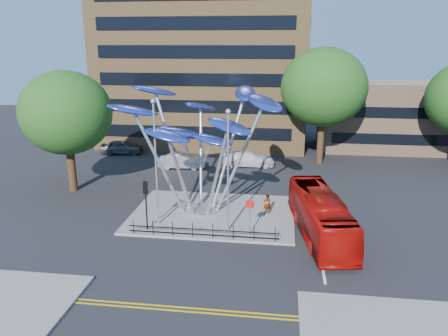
# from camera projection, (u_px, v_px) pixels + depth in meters

# --- Properties ---
(ground) EXTENTS (120.00, 120.00, 0.00)m
(ground) POSITION_uv_depth(u_px,v_px,m) (214.00, 252.00, 26.92)
(ground) COLOR black
(ground) RESTS_ON ground
(traffic_island) EXTENTS (12.00, 9.00, 0.15)m
(traffic_island) POSITION_uv_depth(u_px,v_px,m) (213.00, 214.00, 32.74)
(traffic_island) COLOR slate
(traffic_island) RESTS_ON ground
(double_yellow_near) EXTENTS (40.00, 0.12, 0.01)m
(double_yellow_near) POSITION_uv_depth(u_px,v_px,m) (195.00, 308.00, 21.20)
(double_yellow_near) COLOR gold
(double_yellow_near) RESTS_ON ground
(double_yellow_far) EXTENTS (40.00, 0.12, 0.01)m
(double_yellow_far) POSITION_uv_depth(u_px,v_px,m) (193.00, 312.00, 20.92)
(double_yellow_far) COLOR gold
(double_yellow_far) RESTS_ON ground
(brick_tower) EXTENTS (25.00, 15.00, 30.00)m
(brick_tower) POSITION_uv_depth(u_px,v_px,m) (205.00, 21.00, 54.03)
(brick_tower) COLOR olive
(brick_tower) RESTS_ON ground
(low_building_near) EXTENTS (15.00, 8.00, 8.00)m
(low_building_near) POSITION_uv_depth(u_px,v_px,m) (384.00, 116.00, 52.35)
(low_building_near) COLOR #A27F5F
(low_building_near) RESTS_ON ground
(tree_right) EXTENTS (8.80, 8.80, 12.11)m
(tree_right) POSITION_uv_depth(u_px,v_px,m) (324.00, 87.00, 44.64)
(tree_right) COLOR black
(tree_right) RESTS_ON ground
(tree_left) EXTENTS (7.60, 7.60, 10.32)m
(tree_left) POSITION_uv_depth(u_px,v_px,m) (66.00, 113.00, 36.36)
(tree_left) COLOR black
(tree_left) RESTS_ON ground
(leaf_sculpture) EXTENTS (12.72, 9.54, 9.51)m
(leaf_sculpture) POSITION_uv_depth(u_px,v_px,m) (199.00, 122.00, 31.65)
(leaf_sculpture) COLOR #9EA0A5
(leaf_sculpture) RESTS_ON traffic_island
(street_lamp_left) EXTENTS (0.36, 0.36, 8.80)m
(street_lamp_left) POSITION_uv_depth(u_px,v_px,m) (155.00, 152.00, 29.35)
(street_lamp_left) COLOR #9EA0A5
(street_lamp_left) RESTS_ON traffic_island
(street_lamp_right) EXTENTS (0.36, 0.36, 8.30)m
(street_lamp_right) POSITION_uv_depth(u_px,v_px,m) (228.00, 160.00, 28.31)
(street_lamp_right) COLOR #9EA0A5
(street_lamp_right) RESTS_ON traffic_island
(traffic_light_island) EXTENTS (0.28, 0.18, 3.42)m
(traffic_light_island) POSITION_uv_depth(u_px,v_px,m) (146.00, 195.00, 29.22)
(traffic_light_island) COLOR black
(traffic_light_island) RESTS_ON traffic_island
(no_entry_sign_island) EXTENTS (0.60, 0.10, 2.45)m
(no_entry_sign_island) POSITION_uv_depth(u_px,v_px,m) (250.00, 211.00, 28.56)
(no_entry_sign_island) COLOR #9EA0A5
(no_entry_sign_island) RESTS_ON traffic_island
(pedestrian_railing_front) EXTENTS (10.00, 0.06, 1.00)m
(pedestrian_railing_front) POSITION_uv_depth(u_px,v_px,m) (203.00, 232.00, 28.51)
(pedestrian_railing_front) COLOR black
(pedestrian_railing_front) RESTS_ON traffic_island
(red_bus) EXTENTS (4.05, 10.70, 2.91)m
(red_bus) POSITION_uv_depth(u_px,v_px,m) (320.00, 215.00, 28.87)
(red_bus) COLOR #A10B07
(red_bus) RESTS_ON ground
(pedestrian) EXTENTS (0.65, 0.53, 1.53)m
(pedestrian) POSITION_uv_depth(u_px,v_px,m) (267.00, 204.00, 32.37)
(pedestrian) COLOR gray
(pedestrian) RESTS_ON traffic_island
(parked_car_left) EXTENTS (5.03, 2.57, 1.64)m
(parked_car_left) POSITION_uv_depth(u_px,v_px,m) (122.00, 147.00, 50.45)
(parked_car_left) COLOR #42464A
(parked_car_left) RESTS_ON ground
(parked_car_mid) EXTENTS (4.87, 2.09, 1.56)m
(parked_car_mid) POSITION_uv_depth(u_px,v_px,m) (182.00, 161.00, 44.73)
(parked_car_mid) COLOR #B4B9BD
(parked_car_mid) RESTS_ON ground
(parked_car_right) EXTENTS (5.60, 2.73, 1.57)m
(parked_car_right) POSITION_uv_depth(u_px,v_px,m) (249.00, 159.00, 45.58)
(parked_car_right) COLOR silver
(parked_car_right) RESTS_ON ground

